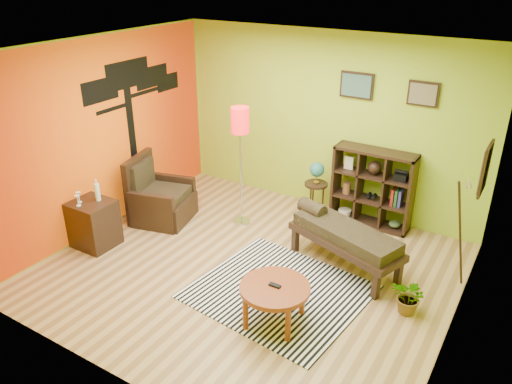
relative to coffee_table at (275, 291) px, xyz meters
The scene contains 11 objects.
ground 1.15m from the coffee_table, 137.33° to the left, with size 5.00×5.00×0.00m, color tan.
room_shell 1.81m from the coffee_table, 139.93° to the left, with size 5.04×4.54×2.82m.
zebra_rug 0.68m from the coffee_table, 113.45° to the left, with size 1.95×1.76×0.01m, color white.
coffee_table is the anchor object (origin of this frame).
armchair 3.00m from the coffee_table, 156.35° to the left, with size 1.01×1.00×1.01m.
side_cabinet 2.99m from the coffee_table, behind, with size 0.57×0.52×0.99m.
floor_lamp 2.60m from the coffee_table, 132.00° to the left, with size 0.28×0.28×1.83m.
globe_table 2.71m from the coffee_table, 105.79° to the left, with size 0.36×0.36×0.88m.
cube_shelf 2.77m from the coffee_table, 87.45° to the left, with size 1.20×0.35×1.20m.
bench 1.47m from the coffee_table, 82.31° to the left, with size 1.66×1.03×0.73m.
potted_plant 1.58m from the coffee_table, 36.88° to the left, with size 0.40×0.44×0.34m, color #26661E.
Camera 1 is at (2.96, -4.65, 3.72)m, focal length 35.00 mm.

